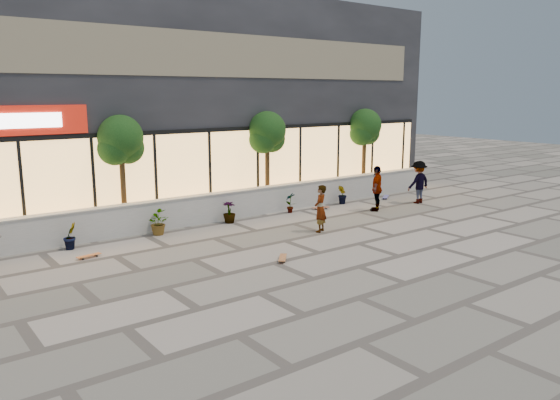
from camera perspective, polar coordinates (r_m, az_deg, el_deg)
ground at (r=15.01m, az=8.23°, el=-6.92°), size 80.00×80.00×0.00m
planter_wall at (r=20.23m, az=-5.91°, el=-0.60°), size 22.00×0.42×1.04m
retail_building at (r=24.68m, az=-12.81°, el=10.00°), size 24.00×9.17×8.50m
shrub_b at (r=17.55m, az=-21.08°, el=-3.52°), size 0.57×0.57×0.81m
shrub_c at (r=18.47m, az=-12.73°, el=-2.33°), size 0.68×0.77×0.81m
shrub_d at (r=19.75m, az=-5.33°, el=-1.24°), size 0.64×0.64×0.81m
shrub_e at (r=21.32m, az=1.08°, el=-0.27°), size 0.46×0.35×0.81m
shrub_f at (r=23.12m, az=6.55°, el=0.56°), size 0.55×0.57×0.81m
tree_midwest at (r=18.98m, az=-16.30°, el=5.75°), size 1.60×1.50×3.92m
tree_mideast at (r=21.84m, az=-1.35°, el=6.84°), size 1.60×1.50×3.92m
tree_east at (r=25.43m, az=8.85°, el=7.32°), size 1.60×1.50×3.92m
skater_center at (r=18.36m, az=4.24°, el=-0.90°), size 0.70×0.63×1.60m
skater_right_near at (r=21.92m, az=10.08°, el=1.20°), size 1.12×0.96×1.81m
skater_right_far at (r=23.86m, az=14.27°, el=1.83°), size 1.18×0.69×1.81m
skateboard_center at (r=15.39m, az=0.28°, el=-6.05°), size 0.63×0.68×0.09m
skateboard_left at (r=16.52m, az=-19.34°, el=-5.51°), size 0.72×0.29×0.08m
skateboard_right_near at (r=22.06m, az=4.29°, el=-0.80°), size 0.73×0.41×0.09m
skateboard_right_far at (r=24.71m, az=10.99°, el=0.34°), size 0.77×0.62×0.10m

